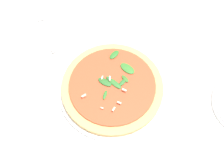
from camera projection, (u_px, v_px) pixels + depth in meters
The scene contains 4 objects.
ground_plane at pixel (99, 92), 0.75m from camera, with size 6.00×6.00×0.00m, color white.
pizza_arugula_main at pixel (112, 86), 0.74m from camera, with size 0.30×0.30×0.05m.
napkin at pixel (47, 32), 0.84m from camera, with size 0.13×0.10×0.01m.
fork at pixel (46, 30), 0.84m from camera, with size 0.19×0.06×0.00m.
Camera 1 is at (-0.33, 0.02, 0.67)m, focal length 42.00 mm.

